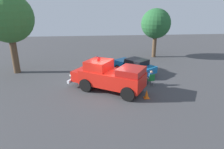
{
  "coord_description": "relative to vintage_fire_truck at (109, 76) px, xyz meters",
  "views": [
    {
      "loc": [
        13.98,
        -1.15,
        6.32
      ],
      "look_at": [
        -0.03,
        0.26,
        1.36
      ],
      "focal_mm": 31.45,
      "sensor_mm": 36.0,
      "label": 1
    }
  ],
  "objects": [
    {
      "name": "lawn_chair_by_car",
      "position": [
        -2.85,
        1.09,
        -0.61
      ],
      "size": [
        0.56,
        0.57,
        1.02
      ],
      "color": "#B7BABF",
      "rests_on": "ground"
    },
    {
      "name": "vintage_fire_truck",
      "position": [
        0.0,
        0.0,
        0.0
      ],
      "size": [
        5.03,
        6.18,
        2.59
      ],
      "color": "black",
      "rests_on": "ground"
    },
    {
      "name": "traffic_cone",
      "position": [
        1.65,
        2.55,
        -0.89
      ],
      "size": [
        0.4,
        0.4,
        0.64
      ],
      "color": "orange",
      "rests_on": "ground"
    },
    {
      "name": "classic_hot_rod",
      "position": [
        -4.0,
        2.79,
        -0.45
      ],
      "size": [
        4.59,
        4.12,
        1.46
      ],
      "color": "black",
      "rests_on": "ground"
    },
    {
      "name": "lawn_chair_spare",
      "position": [
        -6.9,
        -0.7,
        -0.61
      ],
      "size": [
        0.69,
        0.69,
        1.02
      ],
      "color": "#B7BABF",
      "rests_on": "ground"
    },
    {
      "name": "spectator_seated",
      "position": [
        -0.75,
        3.52,
        -0.5
      ],
      "size": [
        0.59,
        0.46,
        1.29
      ],
      "color": "#383842",
      "rests_on": "ground"
    },
    {
      "name": "oak_tree_right",
      "position": [
        -5.29,
        -8.77,
        4.02
      ],
      "size": [
        4.53,
        4.53,
        7.53
      ],
      "color": "brown",
      "rests_on": "ground"
    },
    {
      "name": "ground_plane",
      "position": [
        0.16,
        -0.06,
        -1.2
      ],
      "size": [
        60.0,
        60.0,
        0.0
      ],
      "primitive_type": "plane",
      "color": "#424244"
    },
    {
      "name": "lawn_chair_near_truck",
      "position": [
        -0.62,
        3.54,
        -0.61
      ],
      "size": [
        0.57,
        0.58,
        1.02
      ],
      "color": "#B7BABF",
      "rests_on": "ground"
    },
    {
      "name": "oak_tree_left",
      "position": [
        -10.06,
        6.67,
        2.99
      ],
      "size": [
        3.64,
        3.64,
        6.05
      ],
      "color": "brown",
      "rests_on": "ground"
    }
  ]
}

